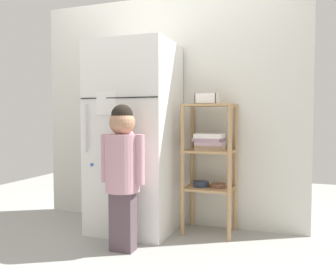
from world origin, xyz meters
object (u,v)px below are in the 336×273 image
at_px(pantry_shelf_unit, 210,155).
at_px(fruit_bin, 208,100).
at_px(child_standing, 123,163).
at_px(refrigerator, 135,138).

distance_m(pantry_shelf_unit, fruit_bin, 0.48).
bearing_deg(child_standing, pantry_shelf_unit, 50.42).
relative_size(child_standing, pantry_shelf_unit, 0.98).
bearing_deg(child_standing, refrigerator, 104.92).
bearing_deg(pantry_shelf_unit, refrigerator, -167.71).
distance_m(child_standing, fruit_bin, 0.94).
bearing_deg(child_standing, fruit_bin, 50.41).
xyz_separation_m(refrigerator, pantry_shelf_unit, (0.65, 0.14, -0.14)).
xyz_separation_m(refrigerator, fruit_bin, (0.64, 0.13, 0.33)).
bearing_deg(fruit_bin, child_standing, -129.59).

